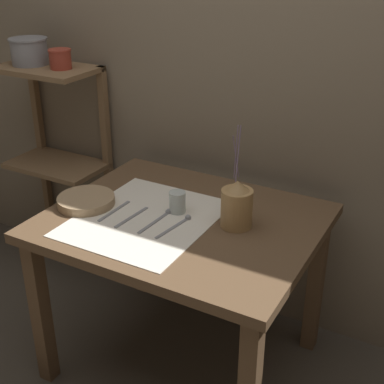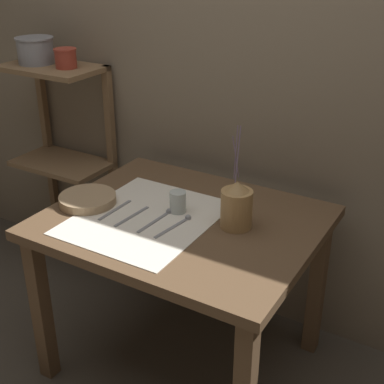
# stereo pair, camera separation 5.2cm
# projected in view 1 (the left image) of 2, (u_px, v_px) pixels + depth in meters

# --- Properties ---
(ground_plane) EXTENTS (12.00, 12.00, 0.00)m
(ground_plane) POSITION_uv_depth(u_px,v_px,m) (184.00, 359.00, 2.34)
(ground_plane) COLOR #473F35
(stone_wall_back) EXTENTS (7.00, 0.06, 2.40)m
(stone_wall_back) POSITION_uv_depth(u_px,v_px,m) (244.00, 62.00, 2.24)
(stone_wall_back) COLOR #7A6B56
(stone_wall_back) RESTS_ON ground_plane
(wooden_table) EXTENTS (1.02, 0.83, 0.71)m
(wooden_table) POSITION_uv_depth(u_px,v_px,m) (183.00, 240.00, 2.08)
(wooden_table) COLOR brown
(wooden_table) RESTS_ON ground_plane
(wooden_shelf_unit) EXTENTS (0.49, 0.30, 1.12)m
(wooden_shelf_unit) POSITION_uv_depth(u_px,v_px,m) (59.00, 134.00, 2.70)
(wooden_shelf_unit) COLOR brown
(wooden_shelf_unit) RESTS_ON ground_plane
(linen_cloth) EXTENTS (0.49, 0.58, 0.00)m
(linen_cloth) POSITION_uv_depth(u_px,v_px,m) (145.00, 218.00, 2.03)
(linen_cloth) COLOR silver
(linen_cloth) RESTS_ON wooden_table
(pitcher_with_flowers) EXTENTS (0.12, 0.12, 0.39)m
(pitcher_with_flowers) POSITION_uv_depth(u_px,v_px,m) (237.00, 205.00, 1.95)
(pitcher_with_flowers) COLOR #A87F4C
(pitcher_with_flowers) RESTS_ON wooden_table
(wooden_bowl) EXTENTS (0.23, 0.23, 0.04)m
(wooden_bowl) POSITION_uv_depth(u_px,v_px,m) (86.00, 201.00, 2.13)
(wooden_bowl) COLOR #9E7F5B
(wooden_bowl) RESTS_ON wooden_table
(glass_tumbler_near) EXTENTS (0.06, 0.06, 0.08)m
(glass_tumbler_near) POSITION_uv_depth(u_px,v_px,m) (177.00, 202.00, 2.06)
(glass_tumbler_near) COLOR #B7C1BC
(glass_tumbler_near) RESTS_ON wooden_table
(fork_outer) EXTENTS (0.02, 0.19, 0.00)m
(fork_outer) POSITION_uv_depth(u_px,v_px,m) (114.00, 211.00, 2.08)
(fork_outer) COLOR gray
(fork_outer) RESTS_ON wooden_table
(knife_center) EXTENTS (0.03, 0.19, 0.00)m
(knife_center) POSITION_uv_depth(u_px,v_px,m) (132.00, 217.00, 2.03)
(knife_center) COLOR gray
(knife_center) RESTS_ON wooden_table
(spoon_outer) EXTENTS (0.03, 0.20, 0.02)m
(spoon_outer) POSITION_uv_depth(u_px,v_px,m) (163.00, 216.00, 2.04)
(spoon_outer) COLOR gray
(spoon_outer) RESTS_ON wooden_table
(spoon_inner) EXTENTS (0.05, 0.20, 0.02)m
(spoon_inner) POSITION_uv_depth(u_px,v_px,m) (182.00, 221.00, 2.00)
(spoon_inner) COLOR gray
(spoon_inner) RESTS_ON wooden_table
(metal_pot_large) EXTENTS (0.18, 0.18, 0.12)m
(metal_pot_large) POSITION_uv_depth(u_px,v_px,m) (29.00, 51.00, 2.53)
(metal_pot_large) COLOR gray
(metal_pot_large) RESTS_ON wooden_shelf_unit
(metal_pot_small) EXTENTS (0.11, 0.11, 0.09)m
(metal_pot_small) POSITION_uv_depth(u_px,v_px,m) (60.00, 58.00, 2.46)
(metal_pot_small) COLOR #9E3828
(metal_pot_small) RESTS_ON wooden_shelf_unit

